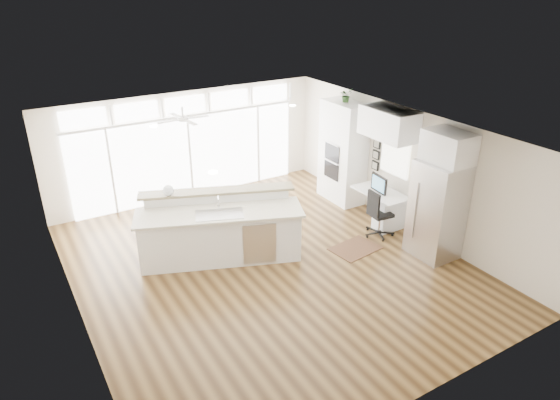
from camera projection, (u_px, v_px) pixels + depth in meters
floor at (268, 265)px, 9.90m from camera, size 7.00×8.00×0.02m
ceiling at (266, 134)px, 8.76m from camera, size 7.00×8.00×0.02m
wall_back at (188, 145)px, 12.44m from camera, size 7.00×0.04×2.70m
wall_front at (426, 320)px, 6.21m from camera, size 7.00×0.04×2.70m
wall_left at (70, 253)px, 7.69m from camera, size 0.04×8.00×2.70m
wall_right at (405, 169)px, 10.96m from camera, size 0.04×8.00×2.70m
glass_wall at (190, 157)px, 12.52m from camera, size 5.80×0.06×2.08m
transom_row at (185, 105)px, 11.96m from camera, size 5.90×0.06×0.40m
desk_window at (395, 156)px, 11.10m from camera, size 0.04×0.85×0.85m
ceiling_fan at (183, 114)px, 10.80m from camera, size 1.16×1.16×0.32m
recessed_lights at (261, 132)px, 8.93m from camera, size 3.40×3.00×0.02m
oven_cabinet at (343, 152)px, 12.25m from camera, size 0.64×1.20×2.50m
desk_nook at (379, 207)px, 11.43m from camera, size 0.72×1.30×0.76m
upper_cabinets at (389, 123)px, 10.62m from camera, size 0.64×1.30×0.64m
refrigerator at (437, 210)px, 9.88m from camera, size 0.76×0.90×2.00m
fridge_cabinet at (448, 147)px, 9.36m from camera, size 0.64×0.90×0.60m
framed_photos at (376, 155)px, 11.64m from camera, size 0.06×0.22×0.80m
kitchen_island at (220, 230)px, 9.86m from camera, size 3.48×2.32×1.29m
rug at (355, 248)px, 10.47m from camera, size 1.06×0.82×0.01m
office_chair at (380, 214)px, 10.79m from camera, size 0.60×0.56×1.06m
fishbowl at (168, 190)px, 9.75m from camera, size 0.29×0.29×0.22m
monitor at (379, 184)px, 11.14m from camera, size 0.14×0.54×0.44m
keyboard at (372, 194)px, 11.15m from camera, size 0.16×0.32×0.02m
potted_plant at (346, 97)px, 11.68m from camera, size 0.34×0.36×0.25m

